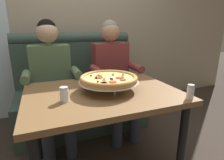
{
  "coord_description": "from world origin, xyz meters",
  "views": [
    {
      "loc": [
        -0.42,
        -1.26,
        1.2
      ],
      "look_at": [
        0.07,
        -0.02,
        0.81
      ],
      "focal_mm": 29.32,
      "sensor_mm": 36.0,
      "label": 1
    }
  ],
  "objects_px": {
    "pizza": "(109,79)",
    "shaker_pepper_flakes": "(190,93)",
    "booth_bench": "(81,93)",
    "shaker_oregano": "(64,95)",
    "dining_table": "(103,102)",
    "diner_right": "(113,71)",
    "diner_left": "(52,77)"
  },
  "relations": [
    {
      "from": "pizza",
      "to": "dining_table",
      "type": "bearing_deg",
      "value": -178.64
    },
    {
      "from": "diner_left",
      "to": "pizza",
      "type": "xyz_separation_m",
      "value": [
        0.39,
        -0.63,
        0.1
      ]
    },
    {
      "from": "dining_table",
      "to": "diner_left",
      "type": "relative_size",
      "value": 0.9
    },
    {
      "from": "diner_right",
      "to": "pizza",
      "type": "distance_m",
      "value": 0.7
    },
    {
      "from": "diner_left",
      "to": "shaker_oregano",
      "type": "xyz_separation_m",
      "value": [
        0.03,
        -0.73,
        0.05
      ]
    },
    {
      "from": "pizza",
      "to": "shaker_pepper_flakes",
      "type": "bearing_deg",
      "value": -38.74
    },
    {
      "from": "diner_left",
      "to": "pizza",
      "type": "distance_m",
      "value": 0.74
    },
    {
      "from": "pizza",
      "to": "shaker_pepper_flakes",
      "type": "height_order",
      "value": "pizza"
    },
    {
      "from": "diner_left",
      "to": "pizza",
      "type": "bearing_deg",
      "value": -58.34
    },
    {
      "from": "pizza",
      "to": "booth_bench",
      "type": "bearing_deg",
      "value": 93.22
    },
    {
      "from": "diner_left",
      "to": "shaker_oregano",
      "type": "bearing_deg",
      "value": -87.29
    },
    {
      "from": "booth_bench",
      "to": "shaker_oregano",
      "type": "bearing_deg",
      "value": -106.81
    },
    {
      "from": "booth_bench",
      "to": "shaker_oregano",
      "type": "distance_m",
      "value": 1.1
    },
    {
      "from": "shaker_pepper_flakes",
      "to": "shaker_oregano",
      "type": "distance_m",
      "value": 0.85
    },
    {
      "from": "dining_table",
      "to": "pizza",
      "type": "height_order",
      "value": "pizza"
    },
    {
      "from": "dining_table",
      "to": "shaker_pepper_flakes",
      "type": "xyz_separation_m",
      "value": [
        0.51,
        -0.37,
        0.14
      ]
    },
    {
      "from": "diner_left",
      "to": "shaker_oregano",
      "type": "height_order",
      "value": "diner_left"
    },
    {
      "from": "dining_table",
      "to": "shaker_oregano",
      "type": "bearing_deg",
      "value": -161.08
    },
    {
      "from": "booth_bench",
      "to": "shaker_oregano",
      "type": "height_order",
      "value": "booth_bench"
    },
    {
      "from": "diner_left",
      "to": "booth_bench",
      "type": "bearing_deg",
      "value": 38.44
    },
    {
      "from": "pizza",
      "to": "diner_left",
      "type": "bearing_deg",
      "value": 121.66
    },
    {
      "from": "shaker_pepper_flakes",
      "to": "pizza",
      "type": "bearing_deg",
      "value": 141.26
    },
    {
      "from": "pizza",
      "to": "shaker_oregano",
      "type": "bearing_deg",
      "value": -163.45
    },
    {
      "from": "shaker_oregano",
      "to": "diner_left",
      "type": "bearing_deg",
      "value": 92.71
    },
    {
      "from": "diner_left",
      "to": "diner_right",
      "type": "xyz_separation_m",
      "value": [
        0.67,
        0.0,
        0.0
      ]
    },
    {
      "from": "diner_right",
      "to": "booth_bench",
      "type": "bearing_deg",
      "value": 141.56
    },
    {
      "from": "diner_right",
      "to": "shaker_pepper_flakes",
      "type": "xyz_separation_m",
      "value": [
        0.17,
        -0.99,
        0.05
      ]
    },
    {
      "from": "dining_table",
      "to": "diner_left",
      "type": "bearing_deg",
      "value": 118.16
    },
    {
      "from": "diner_right",
      "to": "pizza",
      "type": "relative_size",
      "value": 2.76
    },
    {
      "from": "diner_left",
      "to": "diner_right",
      "type": "height_order",
      "value": "same"
    },
    {
      "from": "dining_table",
      "to": "pizza",
      "type": "bearing_deg",
      "value": 1.36
    },
    {
      "from": "booth_bench",
      "to": "diner_left",
      "type": "xyz_separation_m",
      "value": [
        -0.34,
        -0.27,
        0.31
      ]
    }
  ]
}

